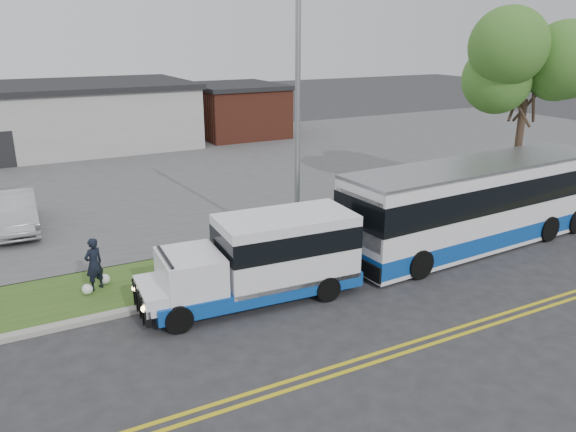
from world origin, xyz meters
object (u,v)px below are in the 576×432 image
shuttle_bus (266,256)px  transit_bus (478,204)px  pedestrian (94,264)px  streetlight_near (299,106)px  tree_east (529,66)px  parked_car_a (14,211)px

shuttle_bus → transit_bus: transit_bus is taller
transit_bus → pedestrian: (-13.21, 2.36, -0.65)m
streetlight_near → pedestrian: bearing=178.1°
tree_east → transit_bus: bearing=-152.8°
shuttle_bus → parked_car_a: 11.64m
streetlight_near → tree_east: bearing=1.4°
transit_bus → parked_car_a: bearing=144.4°
tree_east → streetlight_near: 11.05m
streetlight_near → transit_bus: bearing=-18.6°
shuttle_bus → transit_bus: bearing=5.6°
pedestrian → parked_car_a: size_ratio=0.35×
transit_bus → pedestrian: size_ratio=6.92×
tree_east → shuttle_bus: 14.57m
transit_bus → pedestrian: bearing=166.4°
streetlight_near → shuttle_bus: streetlight_near is taller
parked_car_a → transit_bus: bearing=-30.6°
tree_east → shuttle_bus: (-13.45, -2.76, -4.88)m
tree_east → pedestrian: size_ratio=5.07×
pedestrian → streetlight_near: bearing=152.3°
shuttle_bus → transit_bus: (8.78, 0.36, 0.25)m
shuttle_bus → parked_car_a: size_ratio=1.41×
streetlight_near → shuttle_bus: bearing=-134.6°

